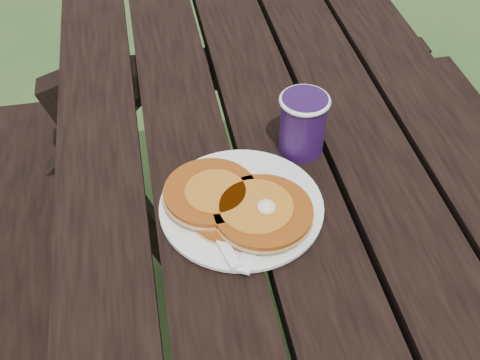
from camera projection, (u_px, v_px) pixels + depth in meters
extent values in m
cube|color=black|center=(324.00, 284.00, 0.85)|extent=(0.75, 1.80, 0.04)
cylinder|color=white|center=(241.00, 207.00, 0.92)|extent=(0.32, 0.32, 0.01)
cylinder|color=#9A4811|center=(235.00, 208.00, 0.90)|extent=(0.14, 0.14, 0.01)
cylinder|color=#9A4811|center=(210.00, 192.00, 0.91)|extent=(0.14, 0.14, 0.01)
cylinder|color=#9A4811|center=(263.00, 212.00, 0.88)|extent=(0.15, 0.15, 0.01)
cylinder|color=#A86118|center=(256.00, 206.00, 0.88)|extent=(0.11, 0.11, 0.00)
ellipsoid|color=#F4E59E|center=(266.00, 207.00, 0.87)|extent=(0.03, 0.03, 0.02)
cube|color=white|center=(259.00, 225.00, 0.88)|extent=(0.10, 0.17, 0.00)
cylinder|color=#240E3B|center=(303.00, 124.00, 0.98)|extent=(0.07, 0.07, 0.11)
torus|color=white|center=(305.00, 100.00, 0.95)|extent=(0.08, 0.08, 0.01)
cylinder|color=black|center=(305.00, 101.00, 0.95)|extent=(0.07, 0.07, 0.01)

